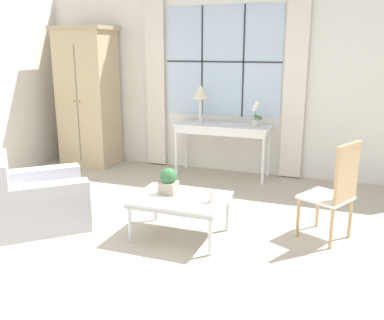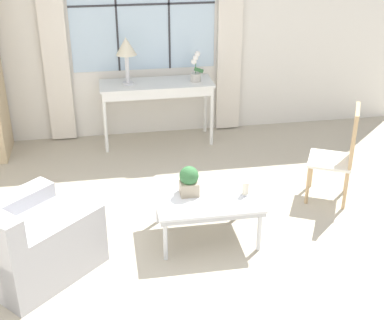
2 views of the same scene
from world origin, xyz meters
name	(u,v)px [view 2 (image 2 of 2)]	position (x,y,z in m)	size (l,w,h in m)	color
ground_plane	(180,265)	(0.00, 0.00, 0.00)	(14.00, 14.00, 0.00)	#B2A893
wall_back_windowed	(143,29)	(0.00, 3.02, 1.41)	(7.20, 0.14, 2.80)	silver
console_table	(157,89)	(0.11, 2.68, 0.72)	(1.43, 0.52, 0.81)	white
table_lamp	(126,49)	(-0.24, 2.68, 1.26)	(0.25, 0.25, 0.59)	silver
potted_orchid	(196,70)	(0.61, 2.65, 0.96)	(0.17, 0.13, 0.39)	#BCB7AD
armchair_upholstered	(29,243)	(-1.27, 0.15, 0.27)	(1.27, 1.27, 0.81)	#B2B2B7
side_chair_wooden	(342,150)	(1.82, 0.85, 0.57)	(0.59, 0.59, 1.04)	white
coffee_table	(207,200)	(0.32, 0.41, 0.39)	(0.95, 0.72, 0.44)	silver
potted_plant_small	(189,180)	(0.16, 0.47, 0.58)	(0.18, 0.18, 0.28)	tan
pillar_candle	(245,189)	(0.67, 0.36, 0.50)	(0.09, 0.09, 0.15)	silver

